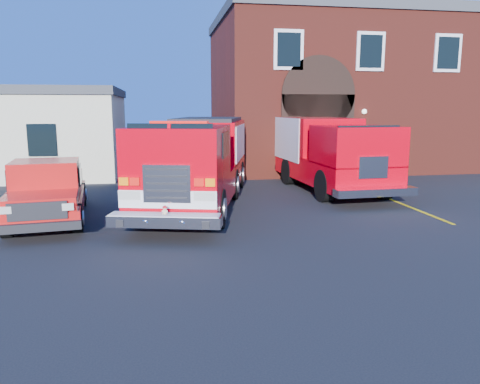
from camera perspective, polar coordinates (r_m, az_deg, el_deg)
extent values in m
plane|color=black|center=(13.17, -0.88, -4.66)|extent=(100.00, 100.00, 0.00)
cube|color=#E2BC0B|center=(16.34, 21.70, -2.43)|extent=(0.12, 3.00, 0.01)
cube|color=#E2BC0B|center=(18.91, 17.01, -0.51)|extent=(0.12, 3.00, 0.01)
cube|color=#E2BC0B|center=(21.58, 13.47, 0.95)|extent=(0.12, 3.00, 0.01)
cube|color=maroon|center=(28.74, 12.93, 11.23)|extent=(15.00, 10.00, 8.00)
cube|color=#3E4143|center=(29.14, 13.28, 19.50)|extent=(15.20, 10.20, 0.50)
cube|color=black|center=(22.84, 9.40, 6.64)|extent=(3.60, 0.12, 4.00)
cylinder|color=black|center=(22.81, 9.55, 11.66)|extent=(3.60, 0.12, 3.60)
cube|color=black|center=(22.48, 5.96, 16.88)|extent=(1.40, 0.10, 1.80)
cube|color=black|center=(23.85, 15.64, 16.18)|extent=(1.40, 0.10, 1.80)
cube|color=black|center=(25.78, 24.00, 15.22)|extent=(1.40, 0.10, 1.80)
cube|color=beige|center=(26.56, -25.25, 6.29)|extent=(10.00, 8.00, 4.00)
cube|color=#3E4143|center=(26.54, -25.61, 10.92)|extent=(10.20, 8.20, 0.40)
cube|color=black|center=(22.17, -22.99, 5.86)|extent=(1.20, 0.10, 1.40)
cylinder|color=black|center=(13.75, -12.03, -1.83)|extent=(0.63, 1.18, 1.12)
cylinder|color=black|center=(13.27, -2.69, -2.04)|extent=(0.63, 1.18, 1.12)
cube|color=red|center=(16.57, -5.08, 1.47)|extent=(4.78, 9.55, 0.92)
cube|color=red|center=(18.74, -3.91, 6.12)|extent=(3.60, 5.00, 1.64)
cube|color=red|center=(13.53, -7.32, 4.69)|extent=(3.29, 3.81, 1.53)
cube|color=black|center=(12.25, -8.62, 6.01)|extent=(2.20, 0.64, 0.96)
cube|color=red|center=(13.47, -7.40, 8.29)|extent=(1.67, 0.75, 0.14)
cube|color=white|center=(12.07, -8.85, -0.92)|extent=(2.49, 0.70, 0.45)
cube|color=silver|center=(11.99, -8.91, 0.99)|extent=(1.20, 0.37, 0.96)
cube|color=silver|center=(11.91, -9.11, -3.45)|extent=(2.91, 1.26, 0.29)
cube|color=#B7B7BF|center=(18.98, -7.78, 6.11)|extent=(0.96, 3.57, 1.33)
cube|color=#B7B7BF|center=(18.59, 0.04, 6.12)|extent=(0.96, 3.57, 1.33)
sphere|color=#D6B38C|center=(11.86, -9.14, -2.42)|extent=(0.16, 0.16, 0.13)
sphere|color=#D6B38C|center=(11.83, -9.15, -1.98)|extent=(0.13, 0.13, 0.11)
sphere|color=#D6B38C|center=(11.84, -9.34, -1.78)|extent=(0.05, 0.05, 0.04)
sphere|color=#D6B38C|center=(11.83, -8.96, -1.79)|extent=(0.05, 0.05, 0.04)
ellipsoid|color=red|center=(11.83, -9.15, -1.82)|extent=(0.13, 0.13, 0.06)
cylinder|color=red|center=(11.82, -9.16, -1.90)|extent=(0.15, 0.15, 0.01)
cylinder|color=black|center=(13.78, -26.56, -3.37)|extent=(0.38, 0.83, 0.80)
cylinder|color=black|center=(13.58, -19.21, -3.04)|extent=(0.38, 0.83, 0.80)
cube|color=red|center=(15.42, -22.26, -1.12)|extent=(2.67, 5.71, 0.45)
cube|color=red|center=(13.44, -23.12, -1.02)|extent=(2.01, 1.72, 0.35)
cube|color=red|center=(15.00, -22.57, 1.66)|extent=(2.05, 2.02, 1.00)
cube|color=red|center=(16.93, -21.87, 1.24)|extent=(2.09, 2.31, 0.55)
cube|color=black|center=(12.69, -23.37, -3.99)|extent=(2.04, 0.39, 0.22)
cylinder|color=black|center=(17.22, 10.28, 0.74)|extent=(0.43, 1.20, 1.18)
cylinder|color=black|center=(18.26, 17.12, 0.98)|extent=(0.43, 1.20, 1.18)
cube|color=red|center=(20.36, 10.11, 3.11)|extent=(3.11, 8.70, 0.96)
cube|color=red|center=(21.74, 8.58, 6.86)|extent=(2.94, 5.49, 1.61)
cube|color=red|center=(17.53, 14.01, 5.54)|extent=(2.81, 2.70, 1.39)
cube|color=#B7B7BF|center=(21.30, 5.16, 6.58)|extent=(0.27, 4.50, 1.82)
cube|color=#B7B7BF|center=(22.27, 11.84, 6.56)|extent=(0.27, 4.50, 1.82)
cube|color=silver|center=(16.35, 16.20, -0.01)|extent=(2.91, 0.63, 0.27)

